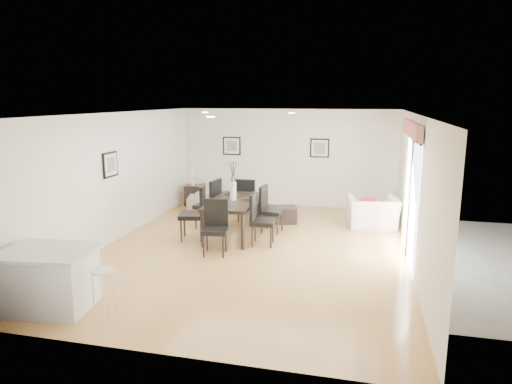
% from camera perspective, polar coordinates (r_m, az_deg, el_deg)
% --- Properties ---
extents(ground, '(8.00, 8.00, 0.00)m').
position_cam_1_polar(ground, '(9.27, -0.36, -7.14)').
color(ground, tan).
rests_on(ground, ground).
extents(wall_back, '(6.00, 0.04, 2.70)m').
position_cam_1_polar(wall_back, '(12.80, 3.91, 4.28)').
color(wall_back, white).
rests_on(wall_back, ground).
extents(wall_front, '(6.00, 0.04, 2.70)m').
position_cam_1_polar(wall_front, '(5.24, -10.91, -6.74)').
color(wall_front, white).
rests_on(wall_front, ground).
extents(wall_left, '(0.04, 8.00, 2.70)m').
position_cam_1_polar(wall_left, '(10.06, -17.21, 1.77)').
color(wall_left, white).
rests_on(wall_left, ground).
extents(wall_right, '(0.04, 8.00, 2.70)m').
position_cam_1_polar(wall_right, '(8.72, 19.15, 0.19)').
color(wall_right, white).
rests_on(wall_right, ground).
extents(ceiling, '(6.00, 8.00, 0.02)m').
position_cam_1_polar(ceiling, '(8.78, -0.38, 9.78)').
color(ceiling, white).
rests_on(ceiling, wall_back).
extents(sofa, '(2.13, 1.24, 0.58)m').
position_cam_1_polar(sofa, '(12.26, -3.80, -1.07)').
color(sofa, gray).
rests_on(sofa, ground).
extents(armchair, '(1.27, 1.16, 0.73)m').
position_cam_1_polar(armchair, '(11.00, 14.34, -2.49)').
color(armchair, beige).
rests_on(armchair, ground).
extents(dining_table, '(1.04, 1.97, 0.80)m').
position_cam_1_polar(dining_table, '(9.98, -2.87, -1.46)').
color(dining_table, black).
rests_on(dining_table, ground).
extents(dining_chair_wnear, '(0.64, 0.64, 1.19)m').
position_cam_1_polar(dining_chair_wnear, '(9.78, -7.41, -2.19)').
color(dining_chair_wnear, black).
rests_on(dining_chair_wnear, ground).
extents(dining_chair_wfar, '(0.59, 0.59, 1.15)m').
position_cam_1_polar(dining_chair_wfar, '(10.64, -5.65, -1.14)').
color(dining_chair_wfar, black).
rests_on(dining_chair_wfar, ground).
extents(dining_chair_enear, '(0.52, 0.52, 1.08)m').
position_cam_1_polar(dining_chair_enear, '(9.38, 0.29, -3.06)').
color(dining_chair_enear, black).
rests_on(dining_chair_enear, ground).
extents(dining_chair_efar, '(0.52, 0.52, 1.05)m').
position_cam_1_polar(dining_chair_efar, '(10.32, 1.55, -1.79)').
color(dining_chair_efar, black).
rests_on(dining_chair_efar, ground).
extents(dining_chair_head, '(0.55, 0.55, 1.06)m').
position_cam_1_polar(dining_chair_head, '(8.91, -5.11, -3.96)').
color(dining_chair_head, black).
rests_on(dining_chair_head, ground).
extents(dining_chair_foot, '(0.51, 0.51, 1.08)m').
position_cam_1_polar(dining_chair_foot, '(11.13, -1.17, -0.72)').
color(dining_chair_foot, black).
rests_on(dining_chair_foot, ground).
extents(vase, '(0.92, 1.51, 0.85)m').
position_cam_1_polar(vase, '(9.89, -2.89, 1.12)').
color(vase, white).
rests_on(vase, dining_table).
extents(coffee_table, '(1.06, 0.80, 0.38)m').
position_cam_1_polar(coffee_table, '(11.19, 2.63, -2.84)').
color(coffee_table, black).
rests_on(coffee_table, ground).
extents(side_table, '(0.49, 0.49, 0.57)m').
position_cam_1_polar(side_table, '(13.09, -7.86, -0.37)').
color(side_table, black).
rests_on(side_table, ground).
extents(table_lamp, '(0.22, 0.22, 0.42)m').
position_cam_1_polar(table_lamp, '(12.99, -7.93, 2.05)').
color(table_lamp, white).
rests_on(table_lamp, side_table).
extents(cushion, '(0.33, 0.15, 0.32)m').
position_cam_1_polar(cushion, '(10.85, 13.85, -1.52)').
color(cushion, maroon).
rests_on(cushion, armchair).
extents(kitchen_island, '(1.38, 1.13, 0.88)m').
position_cam_1_polar(kitchen_island, '(7.29, -24.48, -9.84)').
color(kitchen_island, silver).
rests_on(kitchen_island, ground).
extents(bar_stool, '(0.30, 0.30, 0.66)m').
position_cam_1_polar(bar_stool, '(6.76, -18.63, -9.92)').
color(bar_stool, white).
rests_on(bar_stool, ground).
extents(framed_print_back_left, '(0.52, 0.04, 0.52)m').
position_cam_1_polar(framed_print_back_left, '(13.09, -3.04, 5.77)').
color(framed_print_back_left, black).
rests_on(framed_print_back_left, wall_back).
extents(framed_print_back_right, '(0.52, 0.04, 0.52)m').
position_cam_1_polar(framed_print_back_right, '(12.62, 7.96, 5.46)').
color(framed_print_back_right, black).
rests_on(framed_print_back_right, wall_back).
extents(framed_print_left_wall, '(0.04, 0.52, 0.52)m').
position_cam_1_polar(framed_print_left_wall, '(9.83, -17.75, 3.28)').
color(framed_print_left_wall, black).
rests_on(framed_print_left_wall, wall_left).
extents(sliding_door, '(0.12, 2.70, 2.57)m').
position_cam_1_polar(sliding_door, '(8.96, 18.82, 2.55)').
color(sliding_door, white).
rests_on(sliding_door, wall_right).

